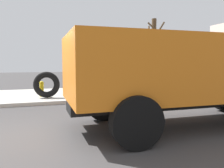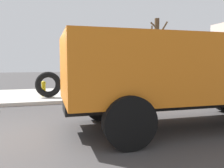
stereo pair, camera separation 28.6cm
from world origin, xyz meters
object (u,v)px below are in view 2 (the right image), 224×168
Objects in this scene: loose_tire at (48,84)px; fire_hydrant at (44,88)px; bare_tree at (156,52)px; dump_truck_orange at (199,67)px.

fire_hydrant is at bearing 115.20° from loose_tire.
loose_tire is at bearing -166.41° from bare_tree.
loose_tire reaches higher than fire_hydrant.
bare_tree is at bearing 71.56° from dump_truck_orange.
loose_tire is 6.82m from dump_truck_orange.
loose_tire is 0.17× the size of dump_truck_orange.
loose_tire is 6.65m from bare_tree.
dump_truck_orange is 7.45m from bare_tree.
fire_hydrant is at bearing -170.50° from bare_tree.
bare_tree reaches higher than fire_hydrant.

